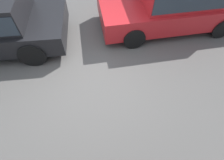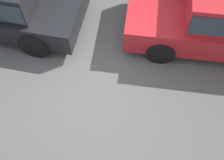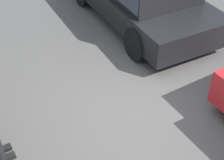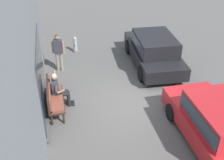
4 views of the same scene
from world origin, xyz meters
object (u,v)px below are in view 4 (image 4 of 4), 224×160
(parked_car_near, at_px, (218,123))
(pedestrian_standing, at_px, (58,50))
(person_on_phone, at_px, (59,89))
(parked_car_mid, at_px, (154,49))
(fire_hydrant, at_px, (75,45))
(bench, at_px, (53,96))

(parked_car_near, distance_m, pedestrian_standing, 7.15)
(person_on_phone, bearing_deg, parked_car_mid, -62.63)
(person_on_phone, height_order, fire_hydrant, person_on_phone)
(pedestrian_standing, bearing_deg, parked_car_near, -142.43)
(person_on_phone, xyz_separation_m, parked_car_near, (-2.99, -4.51, 0.07))
(bench, distance_m, pedestrian_standing, 2.94)
(fire_hydrant, bearing_deg, pedestrian_standing, 153.56)
(bench, distance_m, parked_car_near, 5.49)
(bench, bearing_deg, person_on_phone, -46.01)
(bench, xyz_separation_m, parked_car_near, (-2.77, -4.74, 0.20))
(bench, xyz_separation_m, parked_car_mid, (2.49, -4.62, 0.20))
(bench, distance_m, person_on_phone, 0.34)
(parked_car_near, relative_size, parked_car_mid, 0.95)
(person_on_phone, height_order, pedestrian_standing, pedestrian_standing)
(person_on_phone, xyz_separation_m, fire_hydrant, (4.44, -1.04, -0.34))
(parked_car_mid, relative_size, fire_hydrant, 5.47)
(person_on_phone, bearing_deg, pedestrian_standing, -3.39)
(bench, relative_size, pedestrian_standing, 1.04)
(parked_car_near, bearing_deg, parked_car_mid, 1.34)
(bench, xyz_separation_m, person_on_phone, (0.22, -0.23, 0.12))
(bench, xyz_separation_m, pedestrian_standing, (2.89, -0.38, 0.41))
(bench, height_order, fire_hydrant, bench)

